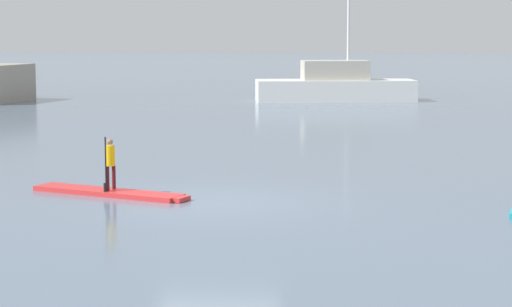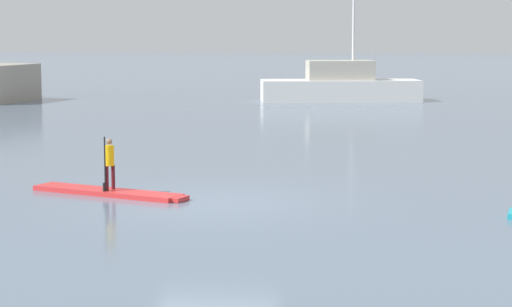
# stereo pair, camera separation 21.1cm
# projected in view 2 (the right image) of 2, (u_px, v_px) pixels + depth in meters

# --- Properties ---
(ground_plane) EXTENTS (240.00, 240.00, 0.00)m
(ground_plane) POSITION_uv_depth(u_px,v_px,m) (215.00, 202.00, 19.22)
(ground_plane) COLOR slate
(paddleboard_near) EXTENTS (3.50, 1.88, 0.10)m
(paddleboard_near) POSITION_uv_depth(u_px,v_px,m) (110.00, 192.00, 20.04)
(paddleboard_near) COLOR red
(paddleboard_near) RESTS_ON ground
(paddler_child_solo) EXTENTS (0.25, 0.36, 1.12)m
(paddler_child_solo) POSITION_uv_depth(u_px,v_px,m) (109.00, 161.00, 19.94)
(paddler_child_solo) COLOR #4C1419
(paddler_child_solo) RESTS_ON paddleboard_near
(motor_boat_small_navy) EXTENTS (7.69, 3.29, 5.90)m
(motor_boat_small_navy) POSITION_uv_depth(u_px,v_px,m) (340.00, 86.00, 45.87)
(motor_boat_small_navy) COLOR silver
(motor_boat_small_navy) RESTS_ON ground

